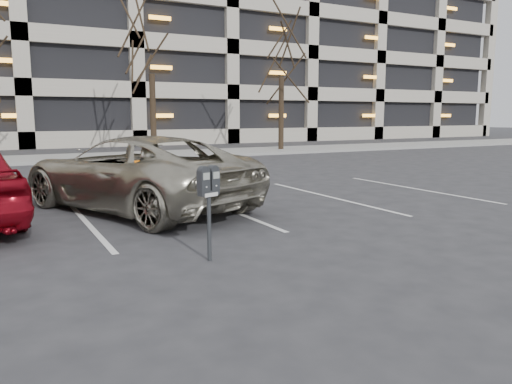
{
  "coord_description": "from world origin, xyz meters",
  "views": [
    {
      "loc": [
        -2.83,
        -7.18,
        1.93
      ],
      "look_at": [
        -0.04,
        -1.92,
        1.01
      ],
      "focal_mm": 35.0,
      "sensor_mm": 36.0,
      "label": 1
    }
  ],
  "objects_px": {
    "tree_d": "(282,30)",
    "parking_meter": "(209,190)",
    "tree_c": "(150,22)",
    "suv_silver": "(136,173)"
  },
  "relations": [
    {
      "from": "tree_c",
      "to": "tree_d",
      "type": "distance_m",
      "value": 7.0
    },
    {
      "from": "suv_silver",
      "to": "tree_d",
      "type": "bearing_deg",
      "value": -153.51
    },
    {
      "from": "tree_d",
      "to": "suv_silver",
      "type": "relative_size",
      "value": 1.45
    },
    {
      "from": "tree_c",
      "to": "parking_meter",
      "type": "relative_size",
      "value": 6.8
    },
    {
      "from": "parking_meter",
      "to": "tree_d",
      "type": "bearing_deg",
      "value": 37.84
    },
    {
      "from": "tree_d",
      "to": "suv_silver",
      "type": "xyz_separation_m",
      "value": [
        -11.25,
        -13.07,
        -5.56
      ]
    },
    {
      "from": "tree_c",
      "to": "parking_meter",
      "type": "xyz_separation_m",
      "value": [
        -4.35,
        -17.18,
        -5.19
      ]
    },
    {
      "from": "tree_c",
      "to": "suv_silver",
      "type": "relative_size",
      "value": 1.41
    },
    {
      "from": "tree_c",
      "to": "tree_d",
      "type": "relative_size",
      "value": 0.97
    },
    {
      "from": "tree_d",
      "to": "parking_meter",
      "type": "height_order",
      "value": "tree_d"
    }
  ]
}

